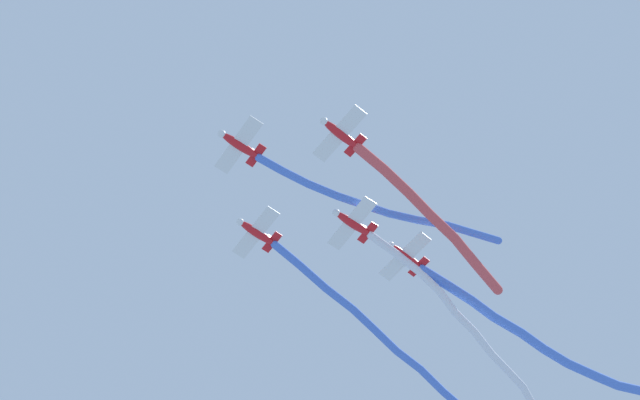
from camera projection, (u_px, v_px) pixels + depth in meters
The scene contains 10 objects.
airplane_lead at pixel (239, 145), 79.95m from camera, with size 4.68×5.46×1.46m.
smoke_trail_lead at pixel (381, 206), 83.73m from camera, with size 22.79×10.75×3.30m.
airplane_left_wing at pixel (340, 133), 79.07m from camera, with size 4.78×5.27×1.46m.
smoke_trail_left_wing at pixel (432, 218), 82.17m from camera, with size 13.70×14.79×2.21m.
airplane_right_wing at pixel (256, 232), 84.01m from camera, with size 4.72×5.40×1.46m.
smoke_trail_right_wing at pixel (396, 351), 87.91m from camera, with size 22.39×23.56×3.30m.
airplane_slot at pixel (352, 223), 83.03m from camera, with size 4.69×5.45×1.46m.
smoke_trail_slot at pixel (468, 329), 87.44m from camera, with size 17.92×21.86×1.89m.
airplane_trail at pixel (405, 256), 85.20m from camera, with size 4.84×5.22×1.46m.
smoke_trail_trail at pixel (549, 345), 90.41m from camera, with size 27.81×17.85×2.93m.
Camera 1 is at (1.82, -29.26, 3.34)m, focal length 51.58 mm.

